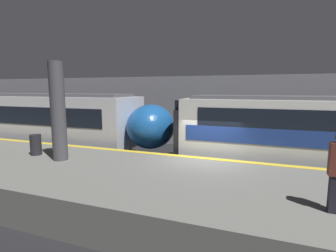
# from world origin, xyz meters

# --- Properties ---
(ground_plane) EXTENTS (120.00, 120.00, 0.00)m
(ground_plane) POSITION_xyz_m (0.00, 0.00, 0.00)
(ground_plane) COLOR black
(platform) EXTENTS (40.00, 5.21, 1.12)m
(platform) POSITION_xyz_m (0.00, -2.61, 0.56)
(platform) COLOR slate
(platform) RESTS_ON ground
(station_rear_barrier) EXTENTS (50.00, 0.15, 4.65)m
(station_rear_barrier) POSITION_xyz_m (0.00, 6.86, 2.32)
(station_rear_barrier) COLOR gray
(station_rear_barrier) RESTS_ON ground
(support_pillar_near) EXTENTS (0.54, 0.54, 3.70)m
(support_pillar_near) POSITION_xyz_m (-5.20, -2.28, 2.97)
(support_pillar_near) COLOR #47474C
(support_pillar_near) RESTS_ON platform
(train_modern) EXTENTS (22.37, 3.04, 3.54)m
(train_modern) POSITION_xyz_m (-13.74, 2.14, 1.82)
(train_modern) COLOR black
(train_modern) RESTS_ON ground
(trash_bin) EXTENTS (0.44, 0.44, 0.85)m
(trash_bin) POSITION_xyz_m (-6.70, -2.04, 1.54)
(trash_bin) COLOR #232328
(trash_bin) RESTS_ON platform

